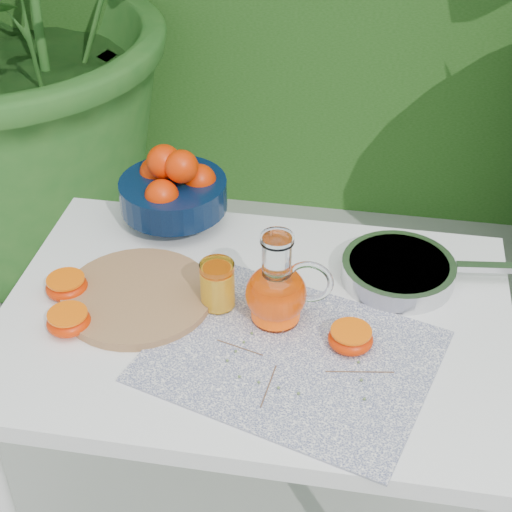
% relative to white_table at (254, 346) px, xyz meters
% --- Properties ---
extents(white_table, '(1.00, 0.70, 0.75)m').
position_rel_white_table_xyz_m(white_table, '(0.00, 0.00, 0.00)').
color(white_table, white).
rests_on(white_table, ground).
extents(placemat, '(0.60, 0.52, 0.00)m').
position_rel_white_table_xyz_m(placemat, '(0.09, -0.10, 0.08)').
color(placemat, '#0D164A').
rests_on(placemat, white_table).
extents(cutting_board, '(0.37, 0.37, 0.02)m').
position_rel_white_table_xyz_m(cutting_board, '(-0.24, 0.01, 0.09)').
color(cutting_board, '#A67A4B').
rests_on(cutting_board, white_table).
extents(fruit_bowl, '(0.28, 0.28, 0.19)m').
position_rel_white_table_xyz_m(fruit_bowl, '(-0.23, 0.30, 0.17)').
color(fruit_bowl, black).
rests_on(fruit_bowl, white_table).
extents(juice_pitcher, '(0.17, 0.12, 0.19)m').
position_rel_white_table_xyz_m(juice_pitcher, '(0.05, -0.00, 0.15)').
color(juice_pitcher, white).
rests_on(juice_pitcher, white_table).
extents(juice_tumbler, '(0.07, 0.07, 0.10)m').
position_rel_white_table_xyz_m(juice_tumbler, '(-0.08, 0.01, 0.13)').
color(juice_tumbler, white).
rests_on(juice_tumbler, white_table).
extents(saute_pan, '(0.42, 0.26, 0.04)m').
position_rel_white_table_xyz_m(saute_pan, '(0.28, 0.16, 0.11)').
color(saute_pan, '#B9B9BE').
rests_on(saute_pan, white_table).
extents(orange_halves, '(0.67, 0.20, 0.04)m').
position_rel_white_table_xyz_m(orange_halves, '(-0.18, -0.05, 0.10)').
color(orange_halves, '#F12B02').
rests_on(orange_halves, white_table).
extents(thyme_sprigs, '(0.33, 0.18, 0.01)m').
position_rel_white_table_xyz_m(thyme_sprigs, '(0.09, -0.14, 0.09)').
color(thyme_sprigs, brown).
rests_on(thyme_sprigs, white_table).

